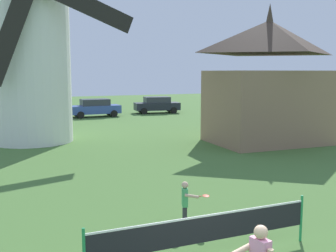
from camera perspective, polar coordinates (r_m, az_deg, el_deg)
The scene contains 7 objects.
windmill at distance 23.97m, azimuth -19.03°, elevation 12.06°, with size 10.37×5.12×13.58m.
tennis_net at distance 8.73m, azimuth 5.27°, elevation -14.28°, with size 5.12×0.06×1.10m.
player_far at distance 10.51m, azimuth 2.53°, elevation -10.51°, with size 0.68×0.65×1.17m.
parked_car_red at distance 35.60m, azimuth -19.52°, elevation 2.18°, with size 4.41×2.16×1.56m.
parked_car_blue at distance 36.09m, azimuth -10.24°, elevation 2.57°, with size 4.34×1.94×1.56m.
parked_car_black at distance 38.76m, azimuth -1.57°, elevation 3.03°, with size 4.43×2.31×1.56m.
chapel at distance 23.04m, azimuth 13.87°, elevation 5.80°, with size 6.43×4.80×7.60m.
Camera 1 is at (-3.64, -5.35, 3.94)m, focal length 43.22 mm.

